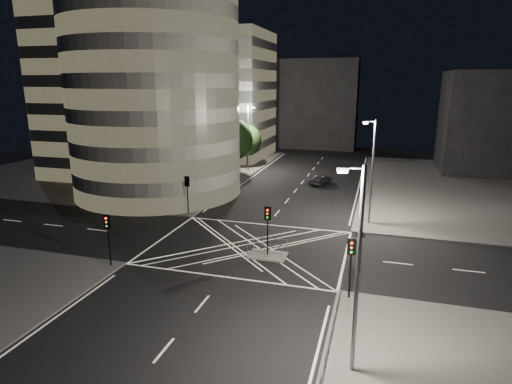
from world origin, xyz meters
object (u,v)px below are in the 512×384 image
(central_island, at_px, (267,255))
(traffic_signal_fr, at_px, (362,201))
(traffic_signal_fl, at_px, (187,188))
(street_lamp_right_near, at_px, (357,266))
(street_lamp_left_far, at_px, (248,136))
(traffic_signal_nl, at_px, (108,230))
(traffic_signal_nr, at_px, (351,257))
(sedan, at_px, (320,180))
(street_lamp_right_far, at_px, (372,169))
(traffic_signal_island, at_px, (268,222))
(street_lamp_left_near, at_px, (201,155))

(central_island, relative_size, traffic_signal_fr, 0.75)
(traffic_signal_fl, height_order, street_lamp_right_near, street_lamp_right_near)
(street_lamp_left_far, bearing_deg, traffic_signal_fr, -51.83)
(traffic_signal_nl, height_order, traffic_signal_fr, same)
(traffic_signal_nl, bearing_deg, traffic_signal_nr, 0.00)
(street_lamp_left_far, relative_size, sedan, 2.42)
(traffic_signal_fl, distance_m, street_lamp_right_far, 18.55)
(traffic_signal_fl, relative_size, traffic_signal_fr, 1.00)
(traffic_signal_fr, relative_size, street_lamp_left_far, 0.40)
(street_lamp_right_far, bearing_deg, sedan, 114.09)
(traffic_signal_island, height_order, street_lamp_left_near, street_lamp_left_near)
(traffic_signal_fr, bearing_deg, central_island, -129.33)
(traffic_signal_fr, relative_size, traffic_signal_island, 1.00)
(traffic_signal_fl, xyz_separation_m, traffic_signal_nr, (17.60, -13.60, 0.00))
(traffic_signal_fr, height_order, street_lamp_left_far, street_lamp_left_far)
(traffic_signal_nl, xyz_separation_m, traffic_signal_island, (10.80, 5.30, 0.00))
(central_island, distance_m, street_lamp_left_near, 18.52)
(central_island, distance_m, sedan, 25.84)
(central_island, xyz_separation_m, sedan, (0.58, 25.82, 0.61))
(traffic_signal_island, bearing_deg, central_island, 0.00)
(traffic_signal_nl, xyz_separation_m, street_lamp_right_near, (18.24, -7.20, 2.63))
(central_island, distance_m, street_lamp_right_near, 15.54)
(traffic_signal_fr, bearing_deg, traffic_signal_nl, -142.31)
(street_lamp_left_near, distance_m, sedan, 17.89)
(traffic_signal_fl, bearing_deg, sedan, 56.99)
(street_lamp_left_far, bearing_deg, traffic_signal_nr, -63.64)
(sedan, bearing_deg, central_island, 106.56)
(traffic_signal_nl, relative_size, street_lamp_right_far, 0.40)
(traffic_signal_fl, xyz_separation_m, street_lamp_right_near, (18.24, -20.80, 2.63))
(street_lamp_right_far, bearing_deg, street_lamp_left_far, 131.94)
(central_island, xyz_separation_m, traffic_signal_nr, (6.80, -5.30, 2.84))
(central_island, xyz_separation_m, traffic_signal_fl, (-10.80, 8.30, 2.84))
(traffic_signal_island, distance_m, sedan, 25.93)
(central_island, height_order, street_lamp_left_near, street_lamp_left_near)
(central_island, height_order, sedan, sedan)
(traffic_signal_island, relative_size, sedan, 0.97)
(traffic_signal_island, bearing_deg, street_lamp_right_far, 54.70)
(traffic_signal_island, bearing_deg, street_lamp_left_near, 130.27)
(traffic_signal_nr, xyz_separation_m, street_lamp_left_near, (-18.24, 18.80, 2.63))
(traffic_signal_nr, bearing_deg, street_lamp_right_far, 87.70)
(traffic_signal_island, relative_size, street_lamp_left_far, 0.40)
(street_lamp_left_near, distance_m, street_lamp_right_near, 32.13)
(sedan, bearing_deg, traffic_signal_fr, 127.39)
(traffic_signal_fr, height_order, traffic_signal_island, same)
(central_island, xyz_separation_m, traffic_signal_island, (0.00, 0.00, 2.84))
(traffic_signal_nl, height_order, street_lamp_right_far, street_lamp_right_far)
(traffic_signal_fr, relative_size, street_lamp_left_near, 0.40)
(central_island, distance_m, traffic_signal_fr, 11.10)
(sedan, bearing_deg, traffic_signal_island, 106.56)
(traffic_signal_nr, distance_m, street_lamp_left_far, 41.15)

